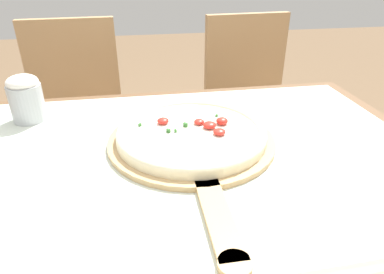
{
  "coord_description": "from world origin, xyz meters",
  "views": [
    {
      "loc": [
        -0.11,
        -0.58,
        1.13
      ],
      "look_at": [
        -0.0,
        0.07,
        0.77
      ],
      "focal_mm": 32.0,
      "sensor_mm": 36.0,
      "label": 1
    }
  ],
  "objects_px": {
    "pizza": "(190,133)",
    "pizza_peel": "(191,144)",
    "chair_left": "(78,114)",
    "flour_cup": "(26,98)",
    "chair_right": "(250,102)"
  },
  "relations": [
    {
      "from": "chair_right",
      "to": "flour_cup",
      "type": "xyz_separation_m",
      "value": [
        -0.79,
        -0.53,
        0.28
      ]
    },
    {
      "from": "flour_cup",
      "to": "pizza",
      "type": "bearing_deg",
      "value": -25.95
    },
    {
      "from": "chair_right",
      "to": "flour_cup",
      "type": "relative_size",
      "value": 7.42
    },
    {
      "from": "pizza_peel",
      "to": "pizza",
      "type": "distance_m",
      "value": 0.03
    },
    {
      "from": "pizza_peel",
      "to": "chair_right",
      "type": "xyz_separation_m",
      "value": [
        0.4,
        0.74,
        -0.22
      ]
    },
    {
      "from": "pizza",
      "to": "chair_right",
      "type": "height_order",
      "value": "chair_right"
    },
    {
      "from": "chair_left",
      "to": "flour_cup",
      "type": "xyz_separation_m",
      "value": [
        -0.02,
        -0.53,
        0.28
      ]
    },
    {
      "from": "pizza_peel",
      "to": "pizza",
      "type": "xyz_separation_m",
      "value": [
        0.0,
        0.02,
        0.02
      ]
    },
    {
      "from": "chair_right",
      "to": "flour_cup",
      "type": "bearing_deg",
      "value": -150.71
    },
    {
      "from": "chair_left",
      "to": "flour_cup",
      "type": "relative_size",
      "value": 7.42
    },
    {
      "from": "pizza",
      "to": "chair_right",
      "type": "relative_size",
      "value": 0.38
    },
    {
      "from": "chair_right",
      "to": "chair_left",
      "type": "bearing_deg",
      "value": 175.59
    },
    {
      "from": "pizza",
      "to": "flour_cup",
      "type": "distance_m",
      "value": 0.44
    },
    {
      "from": "pizza",
      "to": "chair_left",
      "type": "relative_size",
      "value": 0.38
    },
    {
      "from": "pizza",
      "to": "pizza_peel",
      "type": "bearing_deg",
      "value": -91.12
    }
  ]
}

